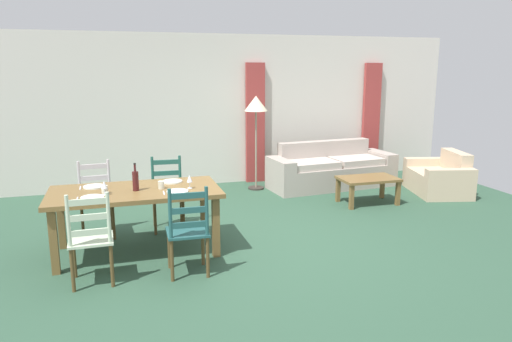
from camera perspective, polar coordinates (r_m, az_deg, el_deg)
name	(u,v)px	position (r m, az deg, el deg)	size (l,w,h in m)	color
ground_plane	(258,244)	(5.95, 0.22, -8.65)	(9.60, 9.60, 0.02)	#2D4D39
wall_far	(206,110)	(8.81, -5.98, 7.18)	(9.60, 0.16, 2.70)	silver
curtain_panel_left	(255,123)	(8.90, -0.09, 5.68)	(0.35, 0.08, 2.20)	#A13936
curtain_panel_right	(371,120)	(9.85, 13.51, 5.97)	(0.35, 0.08, 2.20)	#A13936
dining_table	(135,197)	(5.63, -14.16, -3.03)	(1.90, 0.96, 0.75)	brown
dining_chair_near_left	(91,239)	(4.98, -19.07, -7.60)	(0.43, 0.41, 0.96)	beige
dining_chair_near_right	(188,231)	(4.97, -8.10, -7.06)	(0.43, 0.41, 0.96)	#225251
dining_chair_far_left	(96,199)	(6.39, -18.49, -3.22)	(0.45, 0.43, 0.96)	silver
dining_chair_far_right	(168,194)	(6.45, -10.47, -2.65)	(0.44, 0.42, 0.96)	#23594C
dinner_plate_near_left	(92,198)	(5.37, -18.89, -3.00)	(0.24, 0.24, 0.02)	white
fork_near_left	(77,199)	(5.38, -20.48, -3.15)	(0.02, 0.17, 0.01)	silver
dinner_plate_near_right	(178,191)	(5.40, -9.32, -2.42)	(0.24, 0.24, 0.02)	white
fork_near_right	(164,193)	(5.39, -10.90, -2.58)	(0.02, 0.17, 0.01)	silver
dinner_plate_far_left	(94,187)	(5.86, -18.71, -1.77)	(0.24, 0.24, 0.02)	white
fork_far_left	(80,188)	(5.87, -20.17, -1.91)	(0.02, 0.17, 0.01)	silver
dinner_plate_far_right	(172,181)	(5.88, -9.94, -1.24)	(0.24, 0.24, 0.02)	white
fork_far_right	(160,183)	(5.87, -11.39, -1.38)	(0.02, 0.17, 0.01)	silver
wine_bottle	(136,180)	(5.54, -14.13, -1.10)	(0.07, 0.07, 0.32)	#471919
wine_glass_near_left	(104,185)	(5.44, -17.61, -1.62)	(0.06, 0.06, 0.16)	white
wine_glass_near_right	(190,179)	(5.52, -7.91, -0.96)	(0.06, 0.06, 0.16)	white
coffee_cup_primary	(161,185)	(5.58, -11.20, -1.64)	(0.07, 0.07, 0.09)	beige
coffee_cup_secondary	(105,189)	(5.53, -17.55, -2.11)	(0.07, 0.07, 0.09)	beige
couch	(330,170)	(8.77, 8.80, 0.08)	(2.35, 1.02, 0.80)	#ADA095
coffee_table	(368,182)	(7.74, 13.18, -1.23)	(0.90, 0.56, 0.42)	brown
armchair_upholstered	(441,179)	(8.79, 21.16, -0.85)	(1.05, 1.32, 0.72)	#CAB090
standing_lamp	(256,109)	(8.30, 0.00, 7.36)	(0.40, 0.40, 1.64)	#332D28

